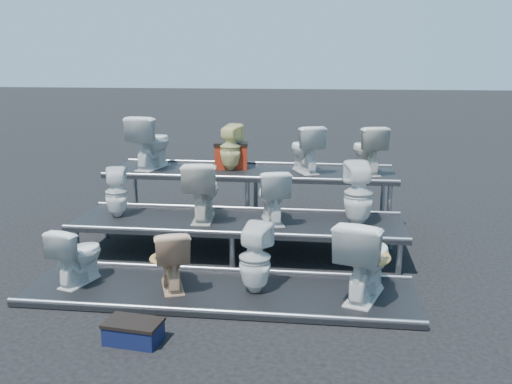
# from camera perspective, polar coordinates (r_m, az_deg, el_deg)

# --- Properties ---
(ground) EXTENTS (80.00, 80.00, 0.00)m
(ground) POSITION_cam_1_polar(r_m,az_deg,el_deg) (7.47, -1.76, -6.26)
(ground) COLOR black
(ground) RESTS_ON ground
(tier_front) EXTENTS (4.20, 1.20, 0.06)m
(tier_front) POSITION_cam_1_polar(r_m,az_deg,el_deg) (6.26, -3.63, -9.94)
(tier_front) COLOR black
(tier_front) RESTS_ON ground
(tier_mid) EXTENTS (4.20, 1.20, 0.46)m
(tier_mid) POSITION_cam_1_polar(r_m,az_deg,el_deg) (7.39, -1.77, -4.58)
(tier_mid) COLOR black
(tier_mid) RESTS_ON ground
(tier_back) EXTENTS (4.20, 1.20, 0.86)m
(tier_back) POSITION_cam_1_polar(r_m,az_deg,el_deg) (8.58, -0.43, -0.66)
(tier_back) COLOR black
(tier_back) RESTS_ON ground
(toilet_0) EXTENTS (0.53, 0.71, 0.65)m
(toilet_0) POSITION_cam_1_polar(r_m,az_deg,el_deg) (6.61, -17.40, -6.00)
(toilet_0) COLOR silver
(toilet_0) RESTS_ON tier_front
(toilet_1) EXTENTS (0.58, 0.75, 0.67)m
(toilet_1) POSITION_cam_1_polar(r_m,az_deg,el_deg) (6.25, -8.50, -6.54)
(toilet_1) COLOR tan
(toilet_1) RESTS_ON tier_front
(toilet_2) EXTENTS (0.41, 0.42, 0.75)m
(toilet_2) POSITION_cam_1_polar(r_m,az_deg,el_deg) (6.06, -0.10, -6.63)
(toilet_2) COLOR silver
(toilet_2) RESTS_ON tier_front
(toilet_3) EXTENTS (0.72, 0.95, 0.86)m
(toilet_3) POSITION_cam_1_polar(r_m,az_deg,el_deg) (6.01, 10.83, -6.48)
(toilet_3) COLOR silver
(toilet_3) RESTS_ON tier_front
(toilet_4) EXTENTS (0.37, 0.37, 0.65)m
(toilet_4) POSITION_cam_1_polar(r_m,az_deg,el_deg) (7.66, -13.79, -0.04)
(toilet_4) COLOR silver
(toilet_4) RESTS_ON tier_mid
(toilet_5) EXTENTS (0.49, 0.79, 0.77)m
(toilet_5) POSITION_cam_1_polar(r_m,az_deg,el_deg) (7.31, -5.40, 0.19)
(toilet_5) COLOR beige
(toilet_5) RESTS_ON tier_mid
(toilet_6) EXTENTS (0.55, 0.75, 0.69)m
(toilet_6) POSITION_cam_1_polar(r_m,az_deg,el_deg) (7.18, 1.64, -0.35)
(toilet_6) COLOR silver
(toilet_6) RESTS_ON tier_mid
(toilet_7) EXTENTS (0.43, 0.43, 0.80)m
(toilet_7) POSITION_cam_1_polar(r_m,az_deg,el_deg) (7.15, 10.20, -0.17)
(toilet_7) COLOR silver
(toilet_7) RESTS_ON tier_mid
(toilet_8) EXTENTS (0.60, 0.86, 0.80)m
(toilet_8) POSITION_cam_1_polar(r_m,az_deg,el_deg) (8.75, -10.48, 4.95)
(toilet_8) COLOR silver
(toilet_8) RESTS_ON tier_back
(toilet_9) EXTENTS (0.41, 0.41, 0.69)m
(toilet_9) POSITION_cam_1_polar(r_m,az_deg,el_deg) (8.47, -2.57, 4.49)
(toilet_9) COLOR #E2D88B
(toilet_9) RESTS_ON tier_back
(toilet_10) EXTENTS (0.63, 0.78, 0.69)m
(toilet_10) POSITION_cam_1_polar(r_m,az_deg,el_deg) (8.36, 4.95, 4.35)
(toilet_10) COLOR silver
(toilet_10) RESTS_ON tier_back
(toilet_11) EXTENTS (0.58, 0.77, 0.70)m
(toilet_11) POSITION_cam_1_polar(r_m,az_deg,el_deg) (8.37, 11.07, 4.19)
(toilet_11) COLOR beige
(toilet_11) RESTS_ON tier_back
(red_crate) EXTENTS (0.53, 0.45, 0.35)m
(red_crate) POSITION_cam_1_polar(r_m,az_deg,el_deg) (8.69, -2.50, 3.59)
(red_crate) COLOR #9A2410
(red_crate) RESTS_ON tier_back
(step_stool) EXTENTS (0.52, 0.35, 0.17)m
(step_stool) POSITION_cam_1_polar(r_m,az_deg,el_deg) (5.39, -12.14, -13.64)
(step_stool) COLOR black
(step_stool) RESTS_ON ground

